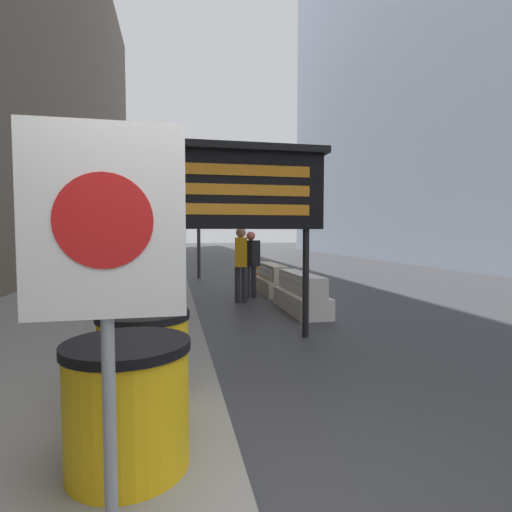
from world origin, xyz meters
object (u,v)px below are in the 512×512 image
pedestrian_worker (241,258)px  pedestrian_passerby (251,259)px  warning_sign (105,251)px  jersey_barrier_cream (272,281)px  barrel_drum_foreground (128,404)px  traffic_cone_near (258,273)px  message_board (246,190)px  traffic_light_near_curb (199,191)px  barrel_drum_middle (144,358)px  jersey_barrier_white (301,295)px

pedestrian_worker → pedestrian_passerby: pedestrian_worker is taller
warning_sign → jersey_barrier_cream: warning_sign is taller
barrel_drum_foreground → pedestrian_passerby: bearing=72.9°
traffic_cone_near → pedestrian_passerby: size_ratio=0.44×
warning_sign → pedestrian_passerby: bearing=74.2°
jersey_barrier_cream → pedestrian_passerby: 1.02m
pedestrian_passerby → warning_sign: bearing=-42.3°
traffic_cone_near → message_board: bearing=-103.7°
barrel_drum_foreground → warning_sign: warning_sign is taller
message_board → pedestrian_worker: 3.42m
jersey_barrier_cream → traffic_light_near_curb: (-1.62, 3.96, 2.67)m
warning_sign → message_board: size_ratio=0.69×
barrel_drum_middle → traffic_cone_near: bearing=71.5°
jersey_barrier_white → barrel_drum_foreground: bearing=-118.9°
traffic_light_near_curb → pedestrian_passerby: (0.96, -4.45, -2.05)m
message_board → pedestrian_passerby: message_board is taller
pedestrian_worker → barrel_drum_middle: bearing=-8.4°
barrel_drum_foreground → pedestrian_passerby: pedestrian_passerby is taller
pedestrian_passerby → jersey_barrier_white: bearing=-7.6°
pedestrian_worker → traffic_light_near_curb: bearing=-163.5°
warning_sign → pedestrian_passerby: 7.96m
jersey_barrier_cream → pedestrian_worker: size_ratio=1.05×
barrel_drum_middle → pedestrian_passerby: size_ratio=0.49×
warning_sign → jersey_barrier_cream: 8.68m
warning_sign → message_board: bearing=70.6°
traffic_cone_near → jersey_barrier_white: bearing=-90.4°
jersey_barrier_white → jersey_barrier_cream: (0.00, 2.40, -0.00)m
jersey_barrier_cream → pedestrian_worker: pedestrian_worker is taller
barrel_drum_middle → pedestrian_worker: 5.73m
traffic_light_near_curb → pedestrian_worker: size_ratio=2.44×
barrel_drum_middle → message_board: message_board is taller
barrel_drum_foreground → jersey_barrier_cream: bearing=69.4°
traffic_cone_near → traffic_light_near_curb: 3.78m
barrel_drum_middle → pedestrian_worker: size_ratio=0.47×
barrel_drum_middle → traffic_light_near_curb: (1.15, 10.51, 2.49)m
warning_sign → traffic_light_near_curb: 12.24m
warning_sign → traffic_light_near_curb: (1.20, 12.09, 1.50)m
barrel_drum_middle → pedestrian_passerby: pedestrian_passerby is taller
jersey_barrier_white → pedestrian_worker: size_ratio=1.17×
barrel_drum_foreground → pedestrian_worker: bearing=74.2°
message_board → jersey_barrier_white: (1.47, 1.90, -1.86)m
barrel_drum_middle → traffic_cone_near: (2.80, 8.39, -0.18)m
barrel_drum_middle → pedestrian_worker: bearing=72.0°
message_board → traffic_cone_near: message_board is taller
barrel_drum_foreground → jersey_barrier_cream: 7.98m
barrel_drum_middle → message_board: size_ratio=0.28×
pedestrian_worker → message_board: bearing=1.4°
jersey_barrier_cream → jersey_barrier_white: bearing=-90.0°
barrel_drum_foreground → message_board: (1.34, 3.18, 1.67)m
warning_sign → message_board: 4.12m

